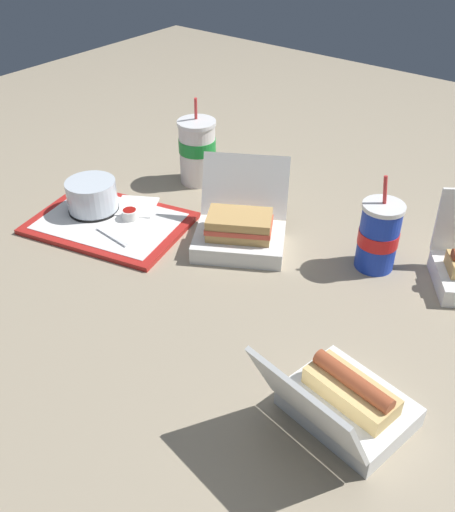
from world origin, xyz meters
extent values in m
plane|color=gray|center=(0.00, 0.00, 0.00)|extent=(3.20, 3.20, 0.00)
cube|color=red|center=(0.38, -0.01, 0.01)|extent=(0.42, 0.34, 0.01)
cube|color=white|center=(0.38, -0.01, 0.01)|extent=(0.37, 0.29, 0.00)
cylinder|color=black|center=(0.45, -0.02, 0.02)|extent=(0.13, 0.13, 0.01)
cylinder|color=beige|center=(0.45, -0.02, 0.05)|extent=(0.09, 0.09, 0.05)
cylinder|color=silver|center=(0.45, -0.02, 0.06)|extent=(0.12, 0.12, 0.07)
cylinder|color=white|center=(0.35, -0.05, 0.03)|extent=(0.04, 0.04, 0.02)
cylinder|color=#9E140F|center=(0.35, -0.05, 0.04)|extent=(0.03, 0.03, 0.01)
cube|color=white|center=(0.38, -0.10, 0.02)|extent=(0.14, 0.14, 0.00)
cube|color=white|center=(0.32, 0.04, 0.02)|extent=(0.11, 0.02, 0.00)
cube|color=white|center=(0.07, -0.12, 0.02)|extent=(0.25, 0.23, 0.04)
cube|color=white|center=(0.12, -0.22, 0.11)|extent=(0.21, 0.16, 0.14)
cube|color=tan|center=(0.07, -0.12, 0.05)|extent=(0.17, 0.15, 0.02)
cube|color=#D64C38|center=(0.07, -0.12, 0.07)|extent=(0.17, 0.15, 0.01)
cube|color=tan|center=(0.07, -0.12, 0.08)|extent=(0.17, 0.15, 0.02)
cube|color=white|center=(-0.36, 0.15, 0.02)|extent=(0.21, 0.18, 0.04)
cube|color=white|center=(-0.34, 0.26, 0.11)|extent=(0.20, 0.11, 0.14)
cube|color=#DBB770|center=(-0.36, 0.15, 0.06)|extent=(0.16, 0.09, 0.03)
cylinder|color=#9E4728|center=(-0.36, 0.15, 0.08)|extent=(0.15, 0.05, 0.03)
cylinder|color=yellow|center=(-0.36, 0.15, 0.09)|extent=(0.12, 0.03, 0.01)
cylinder|color=white|center=(0.36, -0.32, 0.08)|extent=(0.10, 0.10, 0.17)
cylinder|color=#198C33|center=(0.36, -0.32, 0.11)|extent=(0.10, 0.10, 0.04)
cylinder|color=white|center=(0.36, -0.32, 0.17)|extent=(0.10, 0.10, 0.01)
cylinder|color=red|center=(0.37, -0.33, 0.21)|extent=(0.02, 0.02, 0.06)
cylinder|color=#1938B7|center=(-0.21, -0.26, 0.07)|extent=(0.09, 0.09, 0.15)
cylinder|color=red|center=(-0.21, -0.26, 0.08)|extent=(0.09, 0.09, 0.03)
cylinder|color=white|center=(-0.21, -0.26, 0.15)|extent=(0.09, 0.09, 0.01)
cylinder|color=red|center=(-0.20, -0.26, 0.19)|extent=(0.02, 0.01, 0.06)
camera|label=1|loc=(-0.58, 0.75, 0.75)|focal=40.00mm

